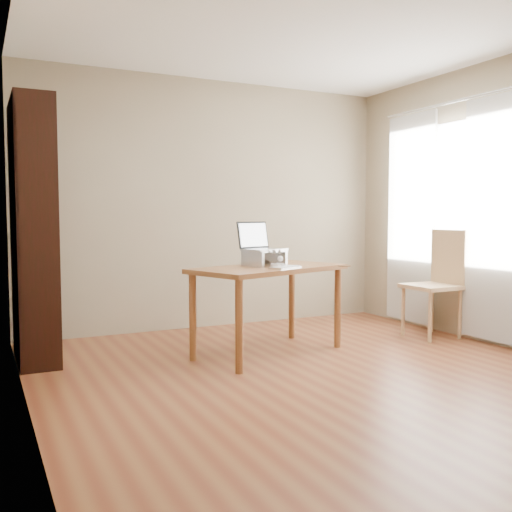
{
  "coord_description": "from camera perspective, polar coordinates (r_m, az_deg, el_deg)",
  "views": [
    {
      "loc": [
        -2.25,
        -3.39,
        1.18
      ],
      "look_at": [
        -0.16,
        0.87,
        0.84
      ],
      "focal_mm": 40.0,
      "sensor_mm": 36.0,
      "label": 1
    }
  ],
  "objects": [
    {
      "name": "desk",
      "position": [
        4.85,
        1.29,
        -2.27
      ],
      "size": [
        1.48,
        1.06,
        0.75
      ],
      "rotation": [
        0.0,
        0.0,
        0.33
      ],
      "color": "brown",
      "rests_on": "ground"
    },
    {
      "name": "curtains",
      "position": [
        5.91,
        18.75,
        3.73
      ],
      "size": [
        0.03,
        1.9,
        2.25
      ],
      "color": "white",
      "rests_on": "ground"
    },
    {
      "name": "room",
      "position": [
        4.1,
        7.72,
        5.72
      ],
      "size": [
        4.04,
        4.54,
        2.64
      ],
      "color": "brown",
      "rests_on": "ground"
    },
    {
      "name": "bookshelf",
      "position": [
        4.96,
        -21.32,
        2.27
      ],
      "size": [
        0.3,
        0.9,
        2.1
      ],
      "color": "black",
      "rests_on": "ground"
    },
    {
      "name": "cat",
      "position": [
        4.94,
        0.78,
        -0.18
      ],
      "size": [
        0.25,
        0.48,
        0.16
      ],
      "rotation": [
        0.0,
        0.0,
        0.26
      ],
      "color": "#403832",
      "rests_on": "desk"
    },
    {
      "name": "laptop",
      "position": [
        4.95,
        0.53,
        1.32
      ],
      "size": [
        0.41,
        0.4,
        0.25
      ],
      "rotation": [
        0.0,
        0.0,
        0.33
      ],
      "color": "silver",
      "rests_on": "laptop_stand"
    },
    {
      "name": "coaster",
      "position": [
        4.92,
        8.84,
        -0.98
      ],
      "size": [
        0.11,
        0.11,
        0.01
      ],
      "primitive_type": "cylinder",
      "color": "brown",
      "rests_on": "desk"
    },
    {
      "name": "laptop_stand",
      "position": [
        4.9,
        0.86,
        -0.01
      ],
      "size": [
        0.32,
        0.25,
        0.13
      ],
      "rotation": [
        0.0,
        0.0,
        0.33
      ],
      "color": "silver",
      "rests_on": "desk"
    },
    {
      "name": "keyboard",
      "position": [
        4.66,
        2.93,
        -1.13
      ],
      "size": [
        0.32,
        0.25,
        0.02
      ],
      "rotation": [
        0.0,
        0.0,
        0.46
      ],
      "color": "silver",
      "rests_on": "desk"
    },
    {
      "name": "chair",
      "position": [
        5.84,
        17.76,
        -2.17
      ],
      "size": [
        0.46,
        0.46,
        1.04
      ],
      "rotation": [
        0.0,
        0.0,
        -0.0
      ],
      "color": "tan",
      "rests_on": "ground"
    }
  ]
}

